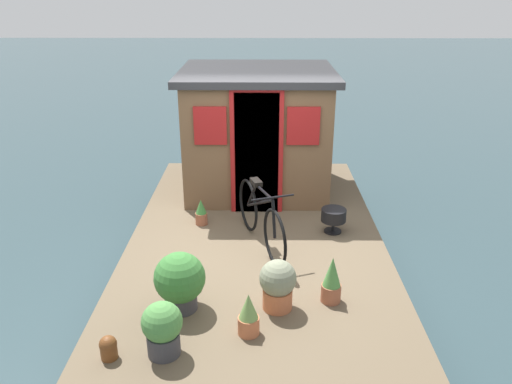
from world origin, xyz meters
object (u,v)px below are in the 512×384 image
object	(u,v)px
potted_plant_lavender	(278,284)
potted_plant_geranium	(249,315)
houseboat_cabin	(257,130)
potted_plant_succulent	(180,281)
potted_plant_rosemary	(201,213)
potted_plant_basil	(332,281)
mooring_bollard	(108,347)
bicycle	(261,217)
potted_plant_fern	(162,328)
charcoal_grill	(334,216)

from	to	relation	value
potted_plant_lavender	potted_plant_geranium	bearing A→B (deg)	145.53
potted_plant_geranium	potted_plant_lavender	size ratio (longest dim) A/B	0.81
houseboat_cabin	potted_plant_succulent	xyz separation A→B (m)	(-3.28, 0.73, -0.61)
houseboat_cabin	potted_plant_geranium	world-z (taller)	houseboat_cabin
potted_plant_geranium	potted_plant_rosemary	world-z (taller)	potted_plant_geranium
houseboat_cabin	potted_plant_basil	bearing A→B (deg)	-166.09
potted_plant_basil	potted_plant_lavender	bearing A→B (deg)	102.64
potted_plant_succulent	mooring_bollard	distance (m)	0.92
potted_plant_geranium	mooring_bollard	size ratio (longest dim) A/B	1.93
potted_plant_geranium	potted_plant_basil	distance (m)	0.98
potted_plant_succulent	houseboat_cabin	bearing A→B (deg)	-12.61
mooring_bollard	potted_plant_geranium	bearing A→B (deg)	-74.06
houseboat_cabin	potted_plant_lavender	xyz separation A→B (m)	(-3.26, -0.23, -0.65)
potted_plant_basil	mooring_bollard	world-z (taller)	potted_plant_basil
bicycle	mooring_bollard	xyz separation A→B (m)	(-2.06, 1.31, -0.27)
mooring_bollard	houseboat_cabin	bearing A→B (deg)	-17.39
bicycle	potted_plant_succulent	world-z (taller)	bicycle
potted_plant_lavender	potted_plant_rosemary	bearing A→B (deg)	27.08
houseboat_cabin	potted_plant_fern	bearing A→B (deg)	168.71
potted_plant_succulent	mooring_bollard	xyz separation A→B (m)	(-0.73, 0.52, -0.21)
potted_plant_geranium	charcoal_grill	distance (m)	2.34
potted_plant_geranium	charcoal_grill	bearing A→B (deg)	-26.79
houseboat_cabin	bicycle	xyz separation A→B (m)	(-1.95, -0.06, -0.55)
houseboat_cabin	mooring_bollard	world-z (taller)	houseboat_cabin
potted_plant_lavender	potted_plant_rosemary	size ratio (longest dim) A/B	1.48
potted_plant_lavender	charcoal_grill	bearing A→B (deg)	-24.75
potted_plant_succulent	charcoal_grill	xyz separation A→B (m)	(1.70, -1.73, -0.10)
houseboat_cabin	potted_plant_lavender	bearing A→B (deg)	-176.01
potted_plant_lavender	mooring_bollard	distance (m)	1.67
houseboat_cabin	potted_plant_geranium	distance (m)	3.73
potted_plant_basil	charcoal_grill	distance (m)	1.57
houseboat_cabin	charcoal_grill	xyz separation A→B (m)	(-1.58, -1.00, -0.70)
potted_plant_basil	potted_plant_rosemary	xyz separation A→B (m)	(1.77, 1.52, -0.07)
potted_plant_basil	potted_plant_fern	size ratio (longest dim) A/B	0.99
charcoal_grill	mooring_bollard	distance (m)	3.32
potted_plant_succulent	potted_plant_fern	distance (m)	0.67
houseboat_cabin	potted_plant_succulent	bearing A→B (deg)	167.39
bicycle	potted_plant_fern	bearing A→B (deg)	157.07
potted_plant_basil	potted_plant_succulent	bearing A→B (deg)	95.44
potted_plant_geranium	potted_plant_fern	xyz separation A→B (m)	(-0.28, 0.74, 0.07)
bicycle	potted_plant_basil	size ratio (longest dim) A/B	3.11
mooring_bollard	potted_plant_rosemary	bearing A→B (deg)	-11.00
houseboat_cabin	potted_plant_lavender	world-z (taller)	houseboat_cabin
bicycle	charcoal_grill	bearing A→B (deg)	-68.45
houseboat_cabin	bicycle	distance (m)	2.03
houseboat_cabin	potted_plant_basil	world-z (taller)	houseboat_cabin
bicycle	potted_plant_fern	xyz separation A→B (m)	(-1.99, 0.84, -0.11)
potted_plant_succulent	potted_plant_geranium	world-z (taller)	potted_plant_succulent
potted_plant_basil	potted_plant_lavender	xyz separation A→B (m)	(-0.12, 0.55, 0.04)
houseboat_cabin	potted_plant_rosemary	distance (m)	1.73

